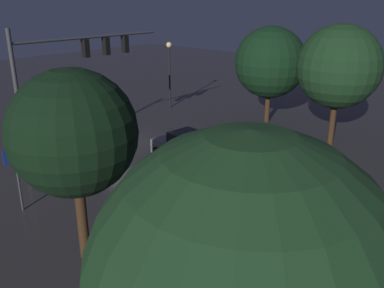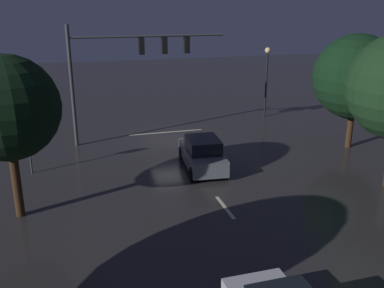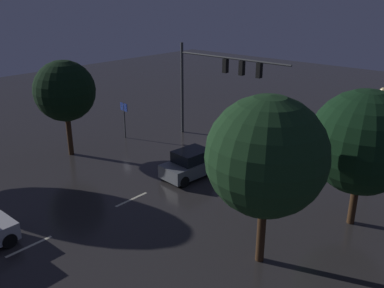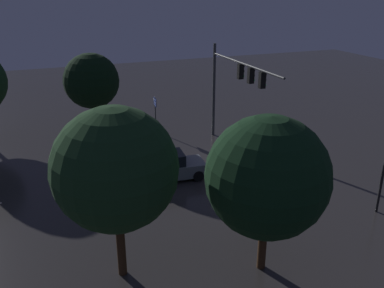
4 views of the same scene
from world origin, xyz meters
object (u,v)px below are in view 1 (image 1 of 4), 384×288
object	(u,v)px
route_sign	(16,166)
tree_right_near	(73,134)
tree_left_far	(270,62)
traffic_signal_assembly	(74,63)
tree_left_near	(339,67)
tree_right_far	(244,283)
street_lamp_left_kerb	(169,63)
car_approaching	(188,149)

from	to	relation	value
route_sign	tree_right_near	distance (m)	5.41
tree_left_far	route_sign	bearing A→B (deg)	-2.35
traffic_signal_assembly	tree_left_near	xyz separation A→B (m)	(-10.78, 10.39, -0.37)
route_sign	tree_right_far	bearing A→B (deg)	78.83
street_lamp_left_kerb	tree_left_far	distance (m)	8.27
tree_left_far	tree_right_far	xyz separation A→B (m)	(20.81, 12.22, 0.34)
route_sign	street_lamp_left_kerb	bearing A→B (deg)	-156.06
car_approaching	tree_left_far	xyz separation A→B (m)	(-9.58, -0.98, 3.46)
traffic_signal_assembly	tree_left_near	bearing A→B (deg)	136.06
route_sign	tree_left_far	world-z (taller)	tree_left_far
tree_left_near	street_lamp_left_kerb	bearing A→B (deg)	-89.58
tree_right_near	tree_left_far	size ratio (longest dim) A/B	0.98
car_approaching	street_lamp_left_kerb	bearing A→B (deg)	-130.71
tree_left_far	tree_left_near	bearing A→B (deg)	72.89
route_sign	tree_left_near	size ratio (longest dim) A/B	0.39
street_lamp_left_kerb	car_approaching	bearing A→B (deg)	49.29
traffic_signal_assembly	tree_left_far	bearing A→B (deg)	158.95
street_lamp_left_kerb	tree_left_near	world-z (taller)	tree_left_near
tree_left_far	street_lamp_left_kerb	bearing A→B (deg)	-77.27
route_sign	tree_right_near	xyz separation A→B (m)	(0.15, 4.80, 2.49)
traffic_signal_assembly	tree_left_near	distance (m)	14.98
traffic_signal_assembly	tree_right_near	world-z (taller)	traffic_signal_assembly
street_lamp_left_kerb	tree_left_far	size ratio (longest dim) A/B	0.78
route_sign	tree_left_near	distance (m)	17.91
car_approaching	tree_right_near	xyz separation A→B (m)	(8.82, 3.07, 3.75)
tree_right_near	tree_right_far	distance (m)	8.52
tree_right_near	tree_right_far	world-z (taller)	tree_right_far
tree_right_far	tree_right_near	bearing A→B (deg)	-106.47
street_lamp_left_kerb	traffic_signal_assembly	bearing A→B (deg)	16.82
car_approaching	tree_left_near	bearing A→B (deg)	149.66
tree_left_near	tree_left_far	xyz separation A→B (m)	(-1.72, -5.58, -0.52)
street_lamp_left_kerb	tree_right_near	size ratio (longest dim) A/B	0.79
car_approaching	tree_right_far	size ratio (longest dim) A/B	0.64
street_lamp_left_kerb	tree_right_near	distance (m)	20.54
tree_left_far	tree_right_far	distance (m)	24.14
tree_left_near	tree_right_near	xyz separation A→B (m)	(16.68, -1.53, -0.24)
traffic_signal_assembly	car_approaching	size ratio (longest dim) A/B	2.11
tree_right_far	street_lamp_left_kerb	bearing A→B (deg)	-133.15
tree_left_near	tree_left_far	bearing A→B (deg)	-107.11
route_sign	tree_left_far	distance (m)	18.40
route_sign	tree_left_far	xyz separation A→B (m)	(-18.25, 0.75, 2.21)
route_sign	car_approaching	bearing A→B (deg)	168.74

